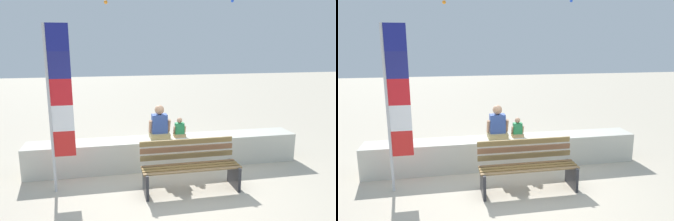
% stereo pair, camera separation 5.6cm
% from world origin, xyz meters
% --- Properties ---
extents(ground_plane, '(40.00, 40.00, 0.00)m').
position_xyz_m(ground_plane, '(0.00, 0.00, 0.00)').
color(ground_plane, '#BEB19B').
extents(seawall_ledge, '(5.80, 0.61, 0.63)m').
position_xyz_m(seawall_ledge, '(0.00, 0.87, 0.32)').
color(seawall_ledge, beige).
rests_on(seawall_ledge, ground).
extents(park_bench, '(1.78, 0.61, 0.88)m').
position_xyz_m(park_bench, '(0.21, -0.30, 0.43)').
color(park_bench, olive).
rests_on(park_bench, ground).
extents(person_adult, '(0.47, 0.34, 0.72)m').
position_xyz_m(person_adult, '(-0.14, 0.91, 0.91)').
color(person_adult, tan).
rests_on(person_adult, seawall_ledge).
extents(person_child, '(0.28, 0.20, 0.42)m').
position_xyz_m(person_child, '(0.30, 0.91, 0.80)').
color(person_child, tan).
rests_on(person_child, seawall_ledge).
extents(flag_banner, '(0.41, 0.05, 2.96)m').
position_xyz_m(flag_banner, '(-2.06, 0.06, 1.69)').
color(flag_banner, '#B7B7BC').
rests_on(flag_banner, ground).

